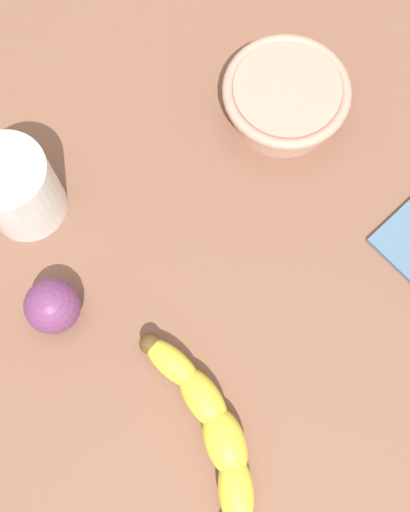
{
  "coord_description": "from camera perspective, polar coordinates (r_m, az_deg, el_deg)",
  "views": [
    {
      "loc": [
        -14.0,
        12.58,
        63.77
      ],
      "look_at": [
        -1.11,
        1.28,
        5.0
      ],
      "focal_mm": 44.18,
      "sensor_mm": 36.0,
      "label": 1
    }
  ],
  "objects": [
    {
      "name": "ceramic_bowl",
      "position": [
        0.68,
        7.28,
        14.05
      ],
      "size": [
        13.24,
        13.24,
        4.73
      ],
      "color": "tan",
      "rests_on": "wooden_tabletop"
    },
    {
      "name": "banana",
      "position": [
        0.59,
        0.87,
        -16.79
      ],
      "size": [
        22.14,
        11.28,
        3.7
      ],
      "rotation": [
        0.0,
        0.0,
        5.91
      ],
      "color": "yellow",
      "rests_on": "wooden_tabletop"
    },
    {
      "name": "wooden_tabletop",
      "position": [
        0.65,
        0.2,
        0.55
      ],
      "size": [
        120.0,
        120.0,
        3.0
      ],
      "primitive_type": "cube",
      "color": "brown",
      "rests_on": "ground"
    },
    {
      "name": "plum_fruit",
      "position": [
        0.61,
        -13.64,
        -4.41
      ],
      "size": [
        5.33,
        5.33,
        5.33
      ],
      "primitive_type": "sphere",
      "color": "#6B3360",
      "rests_on": "wooden_tabletop"
    },
    {
      "name": "smoothie_glass",
      "position": [
        0.64,
        -16.65,
        5.81
      ],
      "size": [
        7.95,
        7.95,
        8.99
      ],
      "color": "silver",
      "rests_on": "wooden_tabletop"
    }
  ]
}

